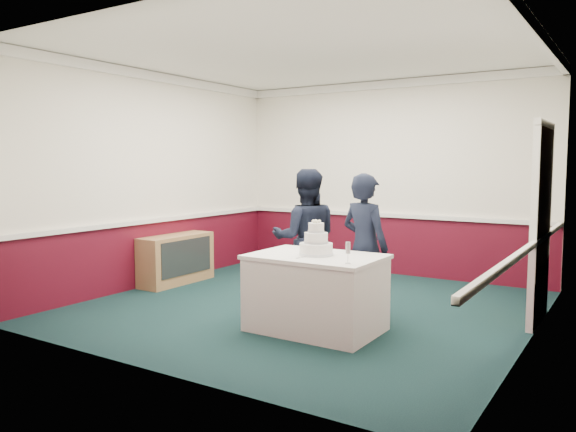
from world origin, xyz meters
The scene contains 9 objects.
ground centered at (0.00, 0.00, 0.00)m, with size 5.00×5.00×0.00m, color #132E2F.
room_shell centered at (0.08, 0.61, 1.97)m, with size 5.00×5.00×3.00m.
sideboard centered at (-2.28, 0.17, 0.35)m, with size 0.41×1.20×0.70m.
cake_table centered at (0.56, -0.77, 0.40)m, with size 1.32×0.92×0.79m.
wedding_cake centered at (0.56, -0.77, 0.90)m, with size 0.35×0.35×0.36m.
cake_knife centered at (0.53, -0.97, 0.79)m, with size 0.01×0.22×0.01m, color silver.
champagne_flute centered at (1.06, -1.05, 0.93)m, with size 0.05×0.05×0.21m.
person_man centered at (-0.02, 0.01, 0.83)m, with size 0.81×0.63×1.66m, color black.
person_woman centered at (0.81, -0.12, 0.81)m, with size 0.59×0.39×1.62m, color black.
Camera 1 is at (3.36, -5.73, 1.72)m, focal length 35.00 mm.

